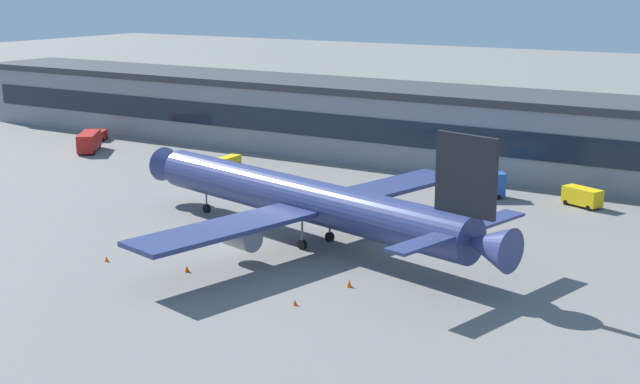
% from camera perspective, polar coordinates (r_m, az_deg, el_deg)
% --- Properties ---
extents(ground_plane, '(600.00, 600.00, 0.00)m').
position_cam_1_polar(ground_plane, '(100.08, -5.19, -3.32)').
color(ground_plane, slate).
extents(terminal_building, '(197.22, 17.14, 12.34)m').
position_cam_1_polar(terminal_building, '(142.88, 7.38, 4.32)').
color(terminal_building, gray).
rests_on(terminal_building, ground_plane).
extents(airliner, '(54.65, 47.35, 15.28)m').
position_cam_1_polar(airliner, '(98.24, -0.84, -0.54)').
color(airliner, navy).
rests_on(airliner, ground_plane).
extents(fuel_truck, '(7.17, 8.46, 3.35)m').
position_cam_1_polar(fuel_truck, '(157.86, -14.95, 3.27)').
color(fuel_truck, red).
rests_on(fuel_truck, ground_plane).
extents(crew_van, '(5.65, 4.02, 2.55)m').
position_cam_1_polar(crew_van, '(120.05, 16.91, -0.26)').
color(crew_van, yellow).
rests_on(crew_van, ground_plane).
extents(follow_me_car, '(2.16, 4.47, 1.85)m').
position_cam_1_polar(follow_me_car, '(139.89, -6.03, 2.04)').
color(follow_me_car, yellow).
rests_on(follow_me_car, ground_plane).
extents(baggage_tug, '(3.50, 4.12, 1.85)m').
position_cam_1_polar(baggage_tug, '(168.64, -14.29, 3.68)').
color(baggage_tug, red).
rests_on(baggage_tug, ground_plane).
extents(stair_truck, '(6.37, 5.18, 3.55)m').
position_cam_1_polar(stair_truck, '(121.58, 10.58, 0.53)').
color(stair_truck, '#2651A5').
rests_on(stair_truck, ground_plane).
extents(traffic_cone_0, '(0.54, 0.54, 0.67)m').
position_cam_1_polar(traffic_cone_0, '(90.75, -8.75, -5.02)').
color(traffic_cone_0, '#F2590C').
rests_on(traffic_cone_0, ground_plane).
extents(traffic_cone_1, '(0.56, 0.56, 0.70)m').
position_cam_1_polar(traffic_cone_1, '(85.49, 1.93, -6.03)').
color(traffic_cone_1, '#F2590C').
rests_on(traffic_cone_1, ground_plane).
extents(traffic_cone_2, '(0.46, 0.46, 0.57)m').
position_cam_1_polar(traffic_cone_2, '(95.73, -13.86, -4.30)').
color(traffic_cone_2, '#F2590C').
rests_on(traffic_cone_2, ground_plane).
extents(traffic_cone_3, '(0.45, 0.45, 0.56)m').
position_cam_1_polar(traffic_cone_3, '(80.87, -1.66, -7.27)').
color(traffic_cone_3, '#F2590C').
rests_on(traffic_cone_3, ground_plane).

